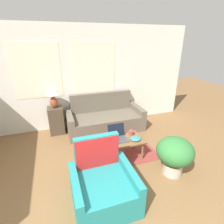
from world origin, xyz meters
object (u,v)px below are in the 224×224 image
at_px(snack_bowl, 135,138).
at_px(armchair, 103,185).
at_px(couch, 105,119).
at_px(coffee_table, 121,142).
at_px(table_lamp, 53,94).
at_px(cup_navy, 131,133).
at_px(laptop, 118,136).
at_px(potted_plant, 175,153).

bearing_deg(snack_bowl, armchair, -138.70).
bearing_deg(armchair, couch, 72.83).
relative_size(armchair, coffee_table, 1.06).
relative_size(table_lamp, cup_navy, 4.98).
xyz_separation_m(armchair, cup_navy, (0.89, 0.97, 0.19)).
relative_size(couch, cup_navy, 18.08).
bearing_deg(armchair, laptop, 58.13).
relative_size(couch, table_lamp, 3.63).
distance_m(couch, table_lamp, 1.45).
bearing_deg(potted_plant, laptop, 133.40).
height_order(coffee_table, potted_plant, potted_plant).
xyz_separation_m(cup_navy, potted_plant, (0.44, -0.83, -0.03)).
bearing_deg(coffee_table, snack_bowl, -17.22).
distance_m(laptop, cup_navy, 0.31).
relative_size(couch, coffee_table, 2.25).
distance_m(table_lamp, laptop, 1.90).
relative_size(coffee_table, potted_plant, 1.24).
xyz_separation_m(couch, table_lamp, (-1.22, 0.16, 0.77)).
distance_m(table_lamp, potted_plant, 2.96).
bearing_deg(table_lamp, coffee_table, -51.72).
relative_size(table_lamp, coffee_table, 0.62).
height_order(cup_navy, snack_bowl, cup_navy).
height_order(table_lamp, potted_plant, table_lamp).
relative_size(couch, snack_bowl, 9.03).
height_order(table_lamp, coffee_table, table_lamp).
bearing_deg(coffee_table, couch, 87.59).
relative_size(coffee_table, cup_navy, 8.05).
xyz_separation_m(table_lamp, cup_navy, (1.43, -1.38, -0.57)).
height_order(couch, table_lamp, table_lamp).
distance_m(armchair, snack_bowl, 1.21).
bearing_deg(laptop, table_lamp, 128.39).
bearing_deg(coffee_table, armchair, -125.37).
distance_m(couch, snack_bowl, 1.43).
height_order(couch, potted_plant, couch).
bearing_deg(snack_bowl, coffee_table, 162.78).
distance_m(snack_bowl, potted_plant, 0.78).
height_order(armchair, potted_plant, armchair).
height_order(coffee_table, laptop, laptop).
bearing_deg(armchair, cup_navy, 47.59).
xyz_separation_m(couch, armchair, (-0.68, -2.19, -0.00)).
relative_size(table_lamp, snack_bowl, 2.49).
bearing_deg(couch, potted_plant, -72.33).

